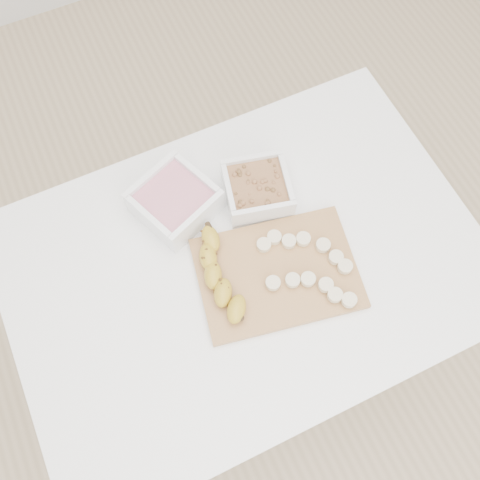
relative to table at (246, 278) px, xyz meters
name	(u,v)px	position (x,y,z in m)	size (l,w,h in m)	color
ground	(244,342)	(0.00, 0.00, -0.65)	(3.50, 3.50, 0.00)	#C6AD89
table	(246,278)	(0.00, 0.00, 0.00)	(1.00, 0.70, 0.75)	white
bowl_yogurt	(175,201)	(-0.08, 0.18, 0.13)	(0.20, 0.20, 0.07)	white
bowl_granola	(257,189)	(0.09, 0.14, 0.13)	(0.17, 0.17, 0.06)	white
cutting_board	(277,273)	(0.05, -0.05, 0.10)	(0.33, 0.23, 0.01)	#B27C46
banana	(221,276)	(-0.06, -0.02, 0.13)	(0.06, 0.21, 0.04)	#B49023
banana_slices	(309,265)	(0.11, -0.07, 0.12)	(0.18, 0.22, 0.02)	beige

